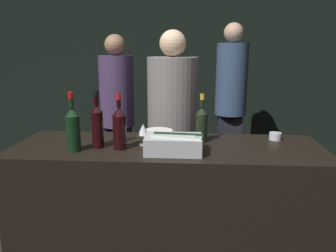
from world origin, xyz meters
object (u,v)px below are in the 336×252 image
ice_bin_with_bottles (175,143)px  red_wine_bottle_tall (120,127)px  wine_glass (143,130)px  person_grey_polo (172,127)px  red_wine_bottle_burgundy (73,128)px  bowl_white (158,134)px  person_in_hoodie (231,98)px  red_wine_bottle_black_foil (97,124)px  candle_votive (275,136)px  person_blond_tee (117,109)px  champagne_bottle (202,123)px

ice_bin_with_bottles → red_wine_bottle_tall: size_ratio=1.00×
wine_glass → person_grey_polo: size_ratio=0.08×
red_wine_bottle_tall → red_wine_bottle_burgundy: red_wine_bottle_burgundy is taller
bowl_white → person_in_hoodie: size_ratio=0.11×
red_wine_bottle_black_foil → red_wine_bottle_burgundy: size_ratio=1.00×
red_wine_bottle_black_foil → candle_votive: bearing=12.4°
wine_glass → person_blond_tee: (-0.47, 1.35, -0.12)m
champagne_bottle → person_in_hoodie: bearing=76.6°
bowl_white → champagne_bottle: 0.31m
wine_glass → red_wine_bottle_burgundy: (-0.40, -0.15, 0.05)m
person_grey_polo → wine_glass: bearing=90.2°
candle_votive → champagne_bottle: champagne_bottle is taller
champagne_bottle → bowl_white: bearing=169.2°
bowl_white → champagne_bottle: bearing=-10.8°
red_wine_bottle_tall → red_wine_bottle_burgundy: bearing=-168.0°
person_blond_tee → champagne_bottle: bearing=53.6°
person_blond_tee → person_grey_polo: person_grey_polo is taller
champagne_bottle → person_in_hoodie: person_in_hoodie is taller
red_wine_bottle_tall → candle_votive: bearing=15.2°
candle_votive → person_grey_polo: person_grey_polo is taller
red_wine_bottle_burgundy → person_in_hoodie: bearing=57.9°
candle_votive → person_grey_polo: size_ratio=0.05×
wine_glass → champagne_bottle: bearing=14.5°
bowl_white → ice_bin_with_bottles: bearing=-67.6°
bowl_white → red_wine_bottle_black_foil: red_wine_bottle_black_foil is taller
person_in_hoodie → red_wine_bottle_tall: bearing=-40.7°
red_wine_bottle_tall → champagne_bottle: size_ratio=1.08×
bowl_white → red_wine_bottle_black_foil: size_ratio=0.55×
candle_votive → person_grey_polo: 0.86m
red_wine_bottle_black_foil → person_in_hoodie: size_ratio=0.19×
candle_votive → red_wine_bottle_black_foil: 1.17m
red_wine_bottle_black_foil → red_wine_bottle_burgundy: (-0.13, -0.08, -0.01)m
red_wine_bottle_black_foil → champagne_bottle: 0.66m
candle_votive → person_blond_tee: bearing=138.5°
red_wine_bottle_burgundy → candle_votive: bearing=14.5°
person_blond_tee → person_grey_polo: 0.94m
bowl_white → red_wine_bottle_tall: size_ratio=0.57×
bowl_white → person_grey_polo: size_ratio=0.11×
candle_votive → wine_glass: bearing=-168.7°
candle_votive → red_wine_bottle_tall: 1.04m
person_in_hoodie → red_wine_bottle_burgundy: bearing=-46.4°
person_in_hoodie → person_blond_tee: 1.26m
candle_votive → red_wine_bottle_tall: bearing=-164.8°
ice_bin_with_bottles → red_wine_bottle_burgundy: bearing=-179.6°
red_wine_bottle_tall → person_blond_tee: bearing=103.2°
ice_bin_with_bottles → bowl_white: ice_bin_with_bottles is taller
bowl_white → red_wine_bottle_burgundy: 0.58m
person_in_hoodie → bowl_white: bearing=-38.0°
ice_bin_with_bottles → red_wine_bottle_black_foil: red_wine_bottle_black_foil is taller
ice_bin_with_bottles → red_wine_bottle_tall: bearing=171.1°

